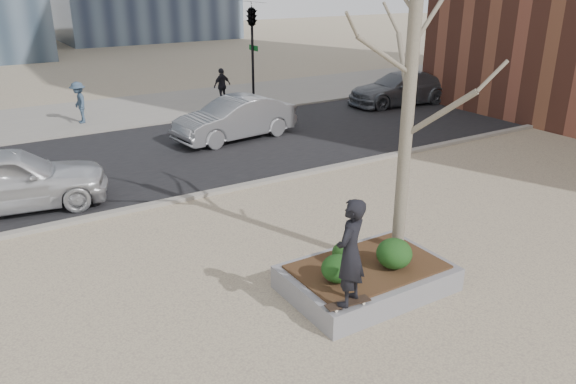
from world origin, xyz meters
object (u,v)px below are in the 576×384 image
planter (367,278)px  skateboarder (350,253)px  skateboard (348,304)px  police_car (9,179)px

planter → skateboarder: skateboarder is taller
skateboard → skateboarder: (0.00, 0.00, 0.95)m
planter → police_car: bearing=123.8°
skateboarder → police_car: size_ratio=0.39×
planter → police_car: size_ratio=0.65×
skateboarder → planter: bearing=-171.0°
skateboard → police_car: bearing=122.1°
skateboard → skateboarder: bearing=0.0°
skateboard → police_car: size_ratio=0.17×
planter → skateboard: skateboard is taller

